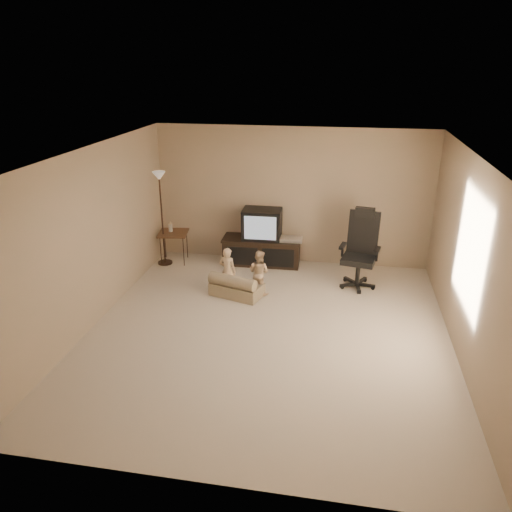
{
  "coord_description": "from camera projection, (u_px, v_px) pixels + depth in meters",
  "views": [
    {
      "loc": [
        0.92,
        -6.06,
        3.59
      ],
      "look_at": [
        -0.28,
        0.6,
        0.9
      ],
      "focal_mm": 35.0,
      "sensor_mm": 36.0,
      "label": 1
    }
  ],
  "objects": [
    {
      "name": "room_shell",
      "position": [
        269.0,
        230.0,
        6.46
      ],
      "size": [
        5.5,
        5.5,
        5.5
      ],
      "color": "silver",
      "rests_on": "floor"
    },
    {
      "name": "floor_lamp",
      "position": [
        161.0,
        198.0,
        8.92
      ],
      "size": [
        0.27,
        0.27,
        1.74
      ],
      "color": "#2F1E15",
      "rests_on": "floor"
    },
    {
      "name": "office_chair",
      "position": [
        360.0,
        259.0,
        8.31
      ],
      "size": [
        0.71,
        0.74,
        1.32
      ],
      "rotation": [
        0.0,
        0.0,
        -0.19
      ],
      "color": "black",
      "rests_on": "floor"
    },
    {
      "name": "toddler_left",
      "position": [
        228.0,
        271.0,
        8.02
      ],
      "size": [
        0.33,
        0.27,
        0.8
      ],
      "primitive_type": "imported",
      "rotation": [
        0.0,
        0.0,
        2.93
      ],
      "color": "#D8B087",
      "rests_on": "floor"
    },
    {
      "name": "child_sofa",
      "position": [
        236.0,
        287.0,
        8.03
      ],
      "size": [
        0.91,
        0.68,
        0.4
      ],
      "rotation": [
        0.0,
        0.0,
        -0.29
      ],
      "color": "#998868",
      "rests_on": "floor"
    },
    {
      "name": "floor",
      "position": [
        268.0,
        332.0,
        7.02
      ],
      "size": [
        5.5,
        5.5,
        0.0
      ],
      "primitive_type": "plane",
      "color": "beige",
      "rests_on": "ground"
    },
    {
      "name": "side_table",
      "position": [
        173.0,
        233.0,
        9.27
      ],
      "size": [
        0.6,
        0.6,
        0.79
      ],
      "rotation": [
        0.0,
        0.0,
        0.16
      ],
      "color": "brown",
      "rests_on": "floor"
    },
    {
      "name": "tv_stand",
      "position": [
        262.0,
        242.0,
        9.22
      ],
      "size": [
        1.48,
        0.58,
        1.05
      ],
      "rotation": [
        0.0,
        0.0,
        0.03
      ],
      "color": "black",
      "rests_on": "floor"
    },
    {
      "name": "toddler_right",
      "position": [
        259.0,
        272.0,
        8.06
      ],
      "size": [
        0.41,
        0.32,
        0.74
      ],
      "primitive_type": "imported",
      "rotation": [
        0.0,
        0.0,
        2.75
      ],
      "color": "#D8B087",
      "rests_on": "floor"
    }
  ]
}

